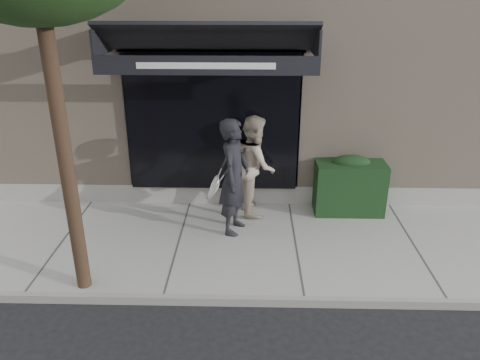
{
  "coord_description": "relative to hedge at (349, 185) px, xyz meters",
  "views": [
    {
      "loc": [
        -0.77,
        -6.97,
        4.2
      ],
      "look_at": [
        -0.96,
        0.6,
        1.01
      ],
      "focal_mm": 35.0,
      "sensor_mm": 36.0,
      "label": 1
    }
  ],
  "objects": [
    {
      "name": "hedge",
      "position": [
        0.0,
        0.0,
        0.0
      ],
      "size": [
        1.3,
        0.7,
        1.14
      ],
      "color": "black",
      "rests_on": "sidewalk"
    },
    {
      "name": "ground",
      "position": [
        -1.1,
        -1.25,
        -0.66
      ],
      "size": [
        80.0,
        80.0,
        0.0
      ],
      "primitive_type": "plane",
      "color": "black",
      "rests_on": "ground"
    },
    {
      "name": "pedestrian_back",
      "position": [
        -1.81,
        -0.05,
        0.41
      ],
      "size": [
        0.86,
        1.03,
        1.9
      ],
      "color": "#B7A693",
      "rests_on": "sidewalk"
    },
    {
      "name": "sidewalk",
      "position": [
        -1.1,
        -1.25,
        -0.6
      ],
      "size": [
        20.0,
        3.0,
        0.12
      ],
      "primitive_type": "cube",
      "color": "gray",
      "rests_on": "ground"
    },
    {
      "name": "pedestrian_front",
      "position": [
        -2.16,
        -0.84,
        0.49
      ],
      "size": [
        0.79,
        0.96,
        2.05
      ],
      "color": "black",
      "rests_on": "sidewalk"
    },
    {
      "name": "curb",
      "position": [
        -1.1,
        -2.8,
        -0.59
      ],
      "size": [
        20.0,
        0.1,
        0.14
      ],
      "primitive_type": "cube",
      "color": "gray",
      "rests_on": "ground"
    },
    {
      "name": "building_facade",
      "position": [
        -1.11,
        3.71,
        2.08
      ],
      "size": [
        14.3,
        8.04,
        5.64
      ],
      "color": "tan",
      "rests_on": "ground"
    }
  ]
}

